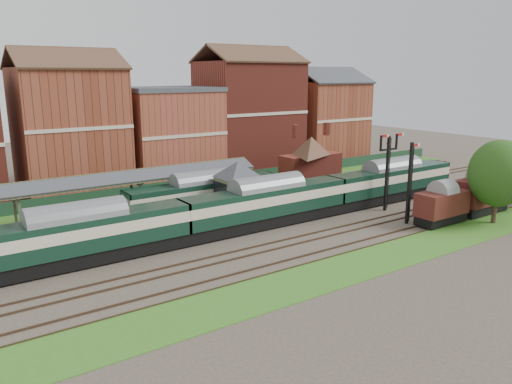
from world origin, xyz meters
TOP-DOWN VIEW (x-y plane):
  - ground at (0.00, 0.00)m, footprint 160.00×160.00m
  - grass_back at (0.00, 16.00)m, footprint 90.00×4.50m
  - grass_front at (0.00, -12.00)m, footprint 90.00×5.00m
  - fence at (0.00, 18.00)m, footprint 90.00×0.12m
  - platform at (-5.00, 9.75)m, footprint 55.00×3.40m
  - signal_box at (-3.00, 3.25)m, footprint 5.40×5.40m
  - brick_hut at (5.00, 3.25)m, footprint 3.20×2.64m
  - station_building at (12.00, 9.75)m, footprint 8.10×8.10m
  - canopy at (-11.00, 9.75)m, footprint 26.00×3.89m
  - semaphore_bracket at (12.04, -2.50)m, footprint 3.60×0.25m
  - semaphore_siding at (10.02, -7.00)m, footprint 1.23×0.25m
  - town_backdrop at (-0.18, 25.00)m, footprint 69.00×10.00m
  - dmu_train at (-1.82, 0.00)m, footprint 52.96×2.78m
  - platform_railcar at (-4.91, 6.50)m, footprint 16.88×2.66m
  - goods_van_a at (12.58, -9.00)m, footprint 5.61×2.43m
  - goods_van_b at (19.22, -9.00)m, footprint 6.47×2.80m
  - tree_far at (17.09, -11.79)m, footprint 5.65×5.65m

SIDE VIEW (x-z plane):
  - ground at x=0.00m, z-range 0.00..0.00m
  - grass_back at x=0.00m, z-range 0.00..0.06m
  - grass_front at x=0.00m, z-range 0.00..0.06m
  - platform at x=-5.00m, z-range 0.00..1.00m
  - fence at x=0.00m, z-range 0.00..1.50m
  - brick_hut at x=5.00m, z-range -0.28..2.67m
  - goods_van_a at x=12.58m, z-range 0.25..3.65m
  - goods_van_b at x=19.22m, z-range 0.26..4.18m
  - platform_railcar at x=-4.91m, z-range 0.34..4.23m
  - dmu_train at x=-1.82m, z-range 0.35..4.42m
  - signal_box at x=-3.00m, z-range 0.19..6.19m
  - station_building at x=12.00m, z-range 1.01..6.91m
  - semaphore_siding at x=10.02m, z-range 0.16..8.16m
  - canopy at x=-11.00m, z-range 2.54..6.62m
  - semaphore_bracket at x=12.04m, z-range 0.54..8.72m
  - tree_far at x=17.09m, z-range 0.86..9.10m
  - town_backdrop at x=-0.18m, z-range -1.00..15.00m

